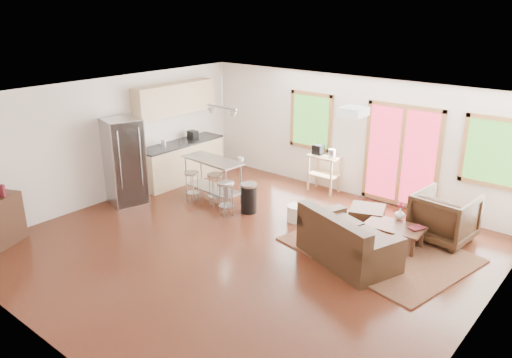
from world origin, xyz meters
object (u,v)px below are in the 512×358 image
Objects in this scene: refrigerator at (124,161)px; kitchen_cart at (324,160)px; rug at (378,249)px; ottoman at (367,218)px; loveseat at (346,243)px; coffee_table at (394,229)px; armchair at (445,215)px; island at (213,172)px.

kitchen_cart is at bearing 63.96° from refrigerator.
ottoman is (-0.59, 0.68, 0.19)m from rug.
loveseat reaches higher than coffee_table.
rug is at bearing 90.83° from loveseat.
loveseat is at bearing -50.93° from kitchen_cart.
kitchen_cart is (2.86, 3.21, -0.19)m from refrigerator.
loveseat is 2.99× the size of ottoman.
armchair is at bearing 82.02° from loveseat.
refrigerator reaches higher than ottoman.
kitchen_cart reaches higher than ottoman.
ottoman is (-0.72, 0.38, -0.13)m from coffee_table.
kitchen_cart is (1.58, 1.91, 0.11)m from island.
island is at bearing 19.94° from armchair.
coffee_table is at bearing -32.17° from kitchen_cart.
armchair is at bearing 14.41° from island.
ottoman is at bearing -33.85° from kitchen_cart.
loveseat is (-0.24, -0.70, 0.33)m from rug.
armchair is (0.57, 0.79, 0.15)m from coffee_table.
loveseat is at bearing 67.99° from armchair.
ottoman is at bearing 23.04° from armchair.
kitchen_cart is at bearing -8.28° from armchair.
island is at bearing -166.84° from ottoman.
ottoman reaches higher than coffee_table.
loveseat is at bearing -75.78° from ottoman.
island is 2.48m from kitchen_cart.
island is (-3.63, 0.62, 0.27)m from loveseat.
kitchen_cart is at bearing 50.45° from island.
coffee_table is at bearing 59.92° from armchair.
island is (-3.28, -0.77, 0.41)m from ottoman.
rug is 0.92m from ottoman.
armchair is at bearing 54.39° from coffee_table.
kitchen_cart reaches higher than armchair.
kitchen_cart is (-2.29, 1.83, 0.71)m from rug.
coffee_table is at bearing -27.96° from ottoman.
kitchen_cart is at bearing 147.83° from coffee_table.
kitchen_cart reaches higher than island.
refrigerator is (-4.91, -0.68, 0.56)m from loveseat.
armchair is at bearing 17.51° from ottoman.
ottoman is (-0.35, 1.39, -0.14)m from loveseat.
island is (-3.87, -0.08, 0.60)m from rug.
ottoman is (-1.29, -0.41, -0.29)m from armchair.
kitchen_cart is at bearing 146.15° from ottoman.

